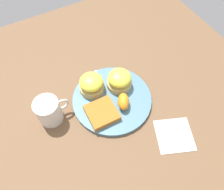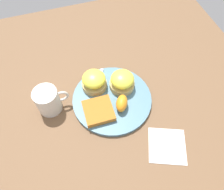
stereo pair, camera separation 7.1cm
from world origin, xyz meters
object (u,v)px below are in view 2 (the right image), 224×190
(cup, at_px, (48,100))
(hashbrown_patty, at_px, (98,111))
(sandwich_benedict_right, at_px, (94,81))
(orange_wedge, at_px, (122,103))
(sandwich_benedict_left, at_px, (122,81))
(fork, at_px, (96,98))

(cup, bearing_deg, hashbrown_patty, -26.91)
(sandwich_benedict_right, distance_m, hashbrown_patty, 0.11)
(orange_wedge, bearing_deg, sandwich_benedict_left, 70.03)
(orange_wedge, relative_size, cup, 0.57)
(sandwich_benedict_right, height_order, fork, sandwich_benedict_right)
(cup, bearing_deg, sandwich_benedict_right, 10.56)
(hashbrown_patty, relative_size, fork, 0.44)
(orange_wedge, bearing_deg, sandwich_benedict_right, 120.68)
(hashbrown_patty, relative_size, cup, 0.86)
(hashbrown_patty, distance_m, fork, 0.05)
(sandwich_benedict_left, relative_size, cup, 0.80)
(sandwich_benedict_right, bearing_deg, hashbrown_patty, -98.15)
(hashbrown_patty, relative_size, orange_wedge, 1.52)
(sandwich_benedict_left, bearing_deg, hashbrown_patty, -145.20)
(sandwich_benedict_left, distance_m, hashbrown_patty, 0.13)
(hashbrown_patty, height_order, orange_wedge, orange_wedge)
(sandwich_benedict_left, bearing_deg, orange_wedge, -109.97)
(sandwich_benedict_right, xyz_separation_m, orange_wedge, (0.06, -0.10, -0.01))
(orange_wedge, relative_size, fork, 0.29)
(orange_wedge, xyz_separation_m, fork, (-0.07, 0.06, -0.02))
(sandwich_benedict_left, height_order, cup, cup)
(sandwich_benedict_left, relative_size, fork, 0.41)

